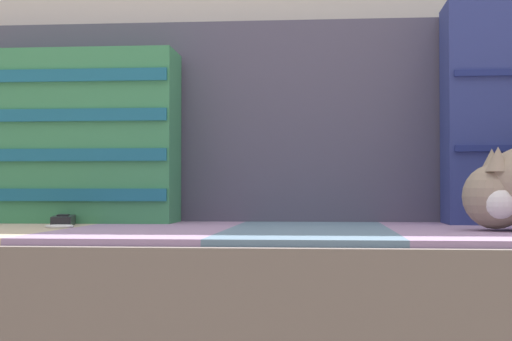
# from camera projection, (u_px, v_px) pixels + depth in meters

# --- Properties ---
(sofa_backrest) EXTENTS (2.03, 0.14, 0.43)m
(sofa_backrest) POSITION_uv_depth(u_px,v_px,m) (312.00, 123.00, 1.72)
(sofa_backrest) COLOR #514C60
(sofa_backrest) RESTS_ON couch
(throw_pillow_striped) EXTENTS (0.45, 0.14, 0.35)m
(throw_pillow_striped) POSITION_uv_depth(u_px,v_px,m) (68.00, 137.00, 1.62)
(throw_pillow_striped) COLOR #3D8956
(throw_pillow_striped) RESTS_ON couch
(game_remote_far) EXTENTS (0.09, 0.20, 0.02)m
(game_remote_far) POSITION_uv_depth(u_px,v_px,m) (63.00, 221.00, 1.47)
(game_remote_far) COLOR black
(game_remote_far) RESTS_ON couch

